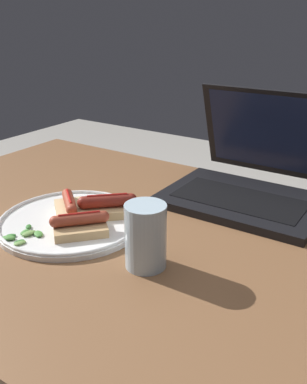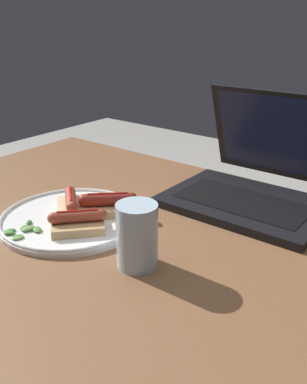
{
  "view_description": "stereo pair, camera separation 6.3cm",
  "coord_description": "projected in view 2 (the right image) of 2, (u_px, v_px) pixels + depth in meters",
  "views": [
    {
      "loc": [
        0.42,
        -0.61,
        1.12
      ],
      "look_at": [
        -0.02,
        0.06,
        0.79
      ],
      "focal_mm": 40.0,
      "sensor_mm": 36.0,
      "label": 1
    },
    {
      "loc": [
        0.47,
        -0.57,
        1.12
      ],
      "look_at": [
        -0.02,
        0.06,
        0.79
      ],
      "focal_mm": 40.0,
      "sensor_mm": 36.0,
      "label": 2
    }
  ],
  "objects": [
    {
      "name": "desk",
      "position": [
        145.0,
        271.0,
        0.87
      ],
      "size": [
        1.28,
        0.79,
        0.73
      ],
      "color": "brown",
      "rests_on": "ground_plane"
    },
    {
      "name": "laptop",
      "position": [
        256.0,
        183.0,
        0.96
      ],
      "size": [
        0.34,
        0.32,
        0.24
      ],
      "color": "black",
      "rests_on": "desk"
    },
    {
      "name": "plate",
      "position": [
        72.0,
        218.0,
        0.88
      ],
      "size": [
        0.3,
        0.3,
        0.02
      ],
      "color": "white",
      "rests_on": "desk"
    },
    {
      "name": "sausage_toast_left",
      "position": [
        78.0,
        222.0,
        0.82
      ],
      "size": [
        0.12,
        0.12,
        0.04
      ],
      "rotation": [
        0.0,
        0.0,
        0.83
      ],
      "color": "tan",
      "rests_on": "plate"
    },
    {
      "name": "sausage_toast_middle",
      "position": [
        71.0,
        204.0,
        0.9
      ],
      "size": [
        0.11,
        0.1,
        0.04
      ],
      "rotation": [
        0.0,
        0.0,
        5.59
      ],
      "color": "#D6B784",
      "rests_on": "plate"
    },
    {
      "name": "sausage_toast_right",
      "position": [
        108.0,
        205.0,
        0.89
      ],
      "size": [
        0.12,
        0.11,
        0.05
      ],
      "rotation": [
        0.0,
        0.0,
        0.75
      ],
      "color": "tan",
      "rests_on": "plate"
    },
    {
      "name": "salad_pile",
      "position": [
        23.0,
        230.0,
        0.81
      ],
      "size": [
        0.06,
        0.07,
        0.01
      ],
      "color": "#387A33",
      "rests_on": "plate"
    },
    {
      "name": "drinking_glass",
      "position": [
        137.0,
        236.0,
        0.71
      ],
      "size": [
        0.07,
        0.07,
        0.11
      ],
      "color": "silver",
      "rests_on": "desk"
    }
  ]
}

